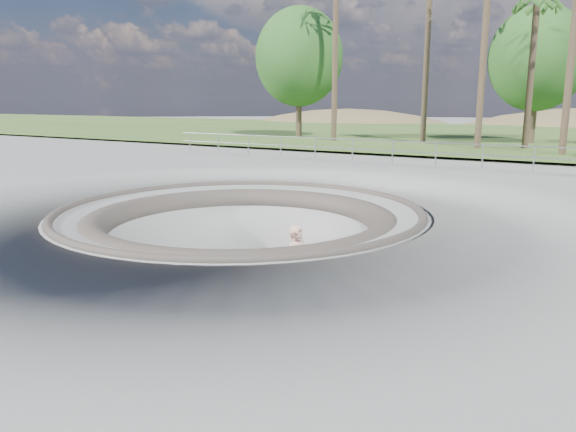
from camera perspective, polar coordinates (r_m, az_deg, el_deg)
name	(u,v)px	position (r m, az deg, el deg)	size (l,w,h in m)	color
ground	(240,210)	(15.74, -4.86, 0.60)	(180.00, 180.00, 0.00)	gray
skate_bowl	(242,273)	(16.19, -4.74, -5.77)	(14.00, 14.00, 4.10)	gray
grass_strip	(490,135)	(47.50, 19.87, 7.72)	(180.00, 36.00, 0.12)	#395A24
distant_hills	(562,190)	(70.64, 26.11, 2.42)	(103.20, 45.00, 28.60)	brown
safety_railing	(392,151)	(26.25, 10.57, 6.47)	(25.00, 0.06, 1.03)	gray
skateboard	(297,305)	(13.70, 0.97, -9.04)	(0.93, 0.58, 0.09)	#97623C
skater	(298,265)	(13.38, 0.98, -5.03)	(0.72, 0.47, 1.96)	#EAB097
palm_d	(537,1)	(35.36, 23.99, 19.29)	(2.60, 2.60, 9.37)	brown
bushy_tree_left	(299,57)	(42.57, 1.13, 15.84)	(6.55, 5.96, 9.45)	brown
bushy_tree_mid	(538,58)	(39.27, 24.04, 14.41)	(5.95, 5.41, 8.58)	brown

